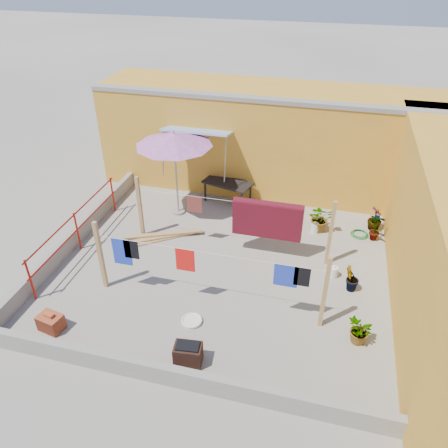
{
  "coord_description": "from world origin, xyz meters",
  "views": [
    {
      "loc": [
        2.18,
        -8.33,
        6.88
      ],
      "look_at": [
        -0.05,
        0.3,
        1.08
      ],
      "focal_mm": 35.0,
      "sensor_mm": 36.0,
      "label": 1
    }
  ],
  "objects_px": {
    "water_jug_a": "(334,272)",
    "white_basin": "(192,321)",
    "water_jug_b": "(315,228)",
    "green_hose": "(359,234)",
    "plant_back_a": "(320,218)",
    "brazier": "(188,354)",
    "patio_umbrella": "(174,140)",
    "outdoor_table": "(228,184)",
    "brick_stack": "(51,322)"
  },
  "relations": [
    {
      "from": "outdoor_table",
      "to": "brazier",
      "type": "bearing_deg",
      "value": -82.85
    },
    {
      "from": "brick_stack",
      "to": "water_jug_a",
      "type": "xyz_separation_m",
      "value": [
        5.66,
        3.22,
        -0.04
      ]
    },
    {
      "from": "green_hose",
      "to": "water_jug_a",
      "type": "bearing_deg",
      "value": -107.21
    },
    {
      "from": "green_hose",
      "to": "plant_back_a",
      "type": "distance_m",
      "value": 1.17
    },
    {
      "from": "patio_umbrella",
      "to": "white_basin",
      "type": "relative_size",
      "value": 5.7
    },
    {
      "from": "white_basin",
      "to": "water_jug_b",
      "type": "distance_m",
      "value": 4.72
    },
    {
      "from": "brazier",
      "to": "green_hose",
      "type": "bearing_deg",
      "value": 58.91
    },
    {
      "from": "plant_back_a",
      "to": "patio_umbrella",
      "type": "bearing_deg",
      "value": -178.77
    },
    {
      "from": "outdoor_table",
      "to": "water_jug_a",
      "type": "bearing_deg",
      "value": -40.67
    },
    {
      "from": "outdoor_table",
      "to": "plant_back_a",
      "type": "height_order",
      "value": "plant_back_a"
    },
    {
      "from": "water_jug_b",
      "to": "brazier",
      "type": "bearing_deg",
      "value": -111.14
    },
    {
      "from": "water_jug_b",
      "to": "white_basin",
      "type": "bearing_deg",
      "value": -118.67
    },
    {
      "from": "patio_umbrella",
      "to": "plant_back_a",
      "type": "height_order",
      "value": "patio_umbrella"
    },
    {
      "from": "brick_stack",
      "to": "water_jug_a",
      "type": "relative_size",
      "value": 1.73
    },
    {
      "from": "white_basin",
      "to": "green_hose",
      "type": "height_order",
      "value": "white_basin"
    },
    {
      "from": "outdoor_table",
      "to": "green_hose",
      "type": "xyz_separation_m",
      "value": [
        4.01,
        -0.89,
        -0.59
      ]
    },
    {
      "from": "patio_umbrella",
      "to": "plant_back_a",
      "type": "relative_size",
      "value": 3.3
    },
    {
      "from": "water_jug_b",
      "to": "plant_back_a",
      "type": "bearing_deg",
      "value": 52.22
    },
    {
      "from": "brazier",
      "to": "water_jug_a",
      "type": "xyz_separation_m",
      "value": [
        2.6,
        3.33,
        -0.09
      ]
    },
    {
      "from": "patio_umbrella",
      "to": "white_basin",
      "type": "xyz_separation_m",
      "value": [
        1.79,
        -4.2,
        -2.28
      ]
    },
    {
      "from": "outdoor_table",
      "to": "water_jug_b",
      "type": "distance_m",
      "value": 3.02
    },
    {
      "from": "white_basin",
      "to": "outdoor_table",
      "type": "bearing_deg",
      "value": 95.64
    },
    {
      "from": "brazier",
      "to": "plant_back_a",
      "type": "relative_size",
      "value": 0.72
    },
    {
      "from": "water_jug_a",
      "to": "white_basin",
      "type": "bearing_deg",
      "value": -141.16
    },
    {
      "from": "brick_stack",
      "to": "white_basin",
      "type": "relative_size",
      "value": 1.21
    },
    {
      "from": "patio_umbrella",
      "to": "brazier",
      "type": "height_order",
      "value": "patio_umbrella"
    },
    {
      "from": "patio_umbrella",
      "to": "green_hose",
      "type": "xyz_separation_m",
      "value": [
        5.28,
        0.12,
        -2.29
      ]
    },
    {
      "from": "white_basin",
      "to": "water_jug_a",
      "type": "height_order",
      "value": "water_jug_a"
    },
    {
      "from": "green_hose",
      "to": "brazier",
      "type": "bearing_deg",
      "value": -121.09
    },
    {
      "from": "patio_umbrella",
      "to": "green_hose",
      "type": "relative_size",
      "value": 5.22
    },
    {
      "from": "green_hose",
      "to": "plant_back_a",
      "type": "bearing_deg",
      "value": -178.35
    },
    {
      "from": "outdoor_table",
      "to": "water_jug_b",
      "type": "bearing_deg",
      "value": -21.18
    },
    {
      "from": "brazier",
      "to": "white_basin",
      "type": "bearing_deg",
      "value": 104.67
    },
    {
      "from": "white_basin",
      "to": "plant_back_a",
      "type": "height_order",
      "value": "plant_back_a"
    },
    {
      "from": "brick_stack",
      "to": "brazier",
      "type": "relative_size",
      "value": 0.97
    },
    {
      "from": "green_hose",
      "to": "white_basin",
      "type": "bearing_deg",
      "value": -128.93
    },
    {
      "from": "patio_umbrella",
      "to": "outdoor_table",
      "type": "relative_size",
      "value": 1.61
    },
    {
      "from": "patio_umbrella",
      "to": "brazier",
      "type": "xyz_separation_m",
      "value": [
        2.05,
        -5.22,
        -2.09
      ]
    },
    {
      "from": "green_hose",
      "to": "outdoor_table",
      "type": "bearing_deg",
      "value": 167.45
    },
    {
      "from": "patio_umbrella",
      "to": "brick_stack",
      "type": "distance_m",
      "value": 5.63
    },
    {
      "from": "white_basin",
      "to": "water_jug_a",
      "type": "bearing_deg",
      "value": 38.84
    },
    {
      "from": "outdoor_table",
      "to": "brick_stack",
      "type": "distance_m",
      "value": 6.55
    },
    {
      "from": "brazier",
      "to": "white_basin",
      "type": "height_order",
      "value": "brazier"
    },
    {
      "from": "water_jug_a",
      "to": "green_hose",
      "type": "xyz_separation_m",
      "value": [
        0.62,
        2.02,
        -0.11
      ]
    },
    {
      "from": "outdoor_table",
      "to": "water_jug_a",
      "type": "relative_size",
      "value": 5.05
    },
    {
      "from": "water_jug_a",
      "to": "plant_back_a",
      "type": "bearing_deg",
      "value": 103.77
    },
    {
      "from": "green_hose",
      "to": "plant_back_a",
      "type": "xyz_separation_m",
      "value": [
        -1.11,
        -0.03,
        0.36
      ]
    },
    {
      "from": "brazier",
      "to": "water_jug_a",
      "type": "bearing_deg",
      "value": 52.03
    },
    {
      "from": "plant_back_a",
      "to": "white_basin",
      "type": "bearing_deg",
      "value": -119.03
    },
    {
      "from": "brick_stack",
      "to": "water_jug_b",
      "type": "relative_size",
      "value": 1.64
    }
  ]
}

